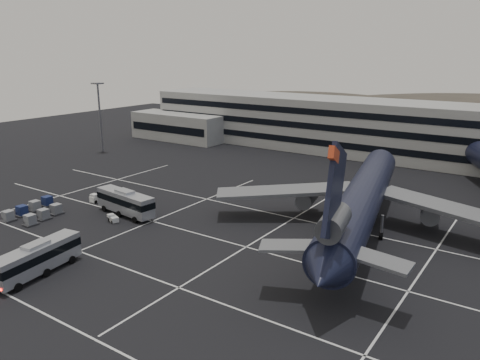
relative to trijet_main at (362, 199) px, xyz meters
The scene contains 11 objects.
ground 29.76m from the trijet_main, 141.95° to the right, with size 260.00×260.00×0.00m, color black.
lane_markings 28.59m from the trijet_main, 141.92° to the right, with size 90.00×55.62×0.01m.
terminal 59.14m from the trijet_main, 116.11° to the left, with size 125.00×26.00×24.00m.
hills 153.01m from the trijet_main, 91.91° to the left, with size 352.00×180.00×44.00m.
lightpole_left 80.16m from the trijet_main, 167.76° to the left, with size 2.40×2.40×18.28m.
trijet_main is the anchor object (origin of this frame).
bus_near 44.60m from the trijet_main, 127.93° to the right, with size 4.23×11.85×4.09m.
bus_far 37.74m from the trijet_main, 157.63° to the right, with size 12.37×4.17×4.29m.
tug_a 46.35m from the trijet_main, 164.31° to the right, with size 1.51×2.49×1.58m.
tug_b 38.54m from the trijet_main, 152.43° to the right, with size 2.24×1.81×1.26m.
uld_cluster 52.44m from the trijet_main, 153.85° to the right, with size 8.37×10.49×1.71m.
Camera 1 is at (45.10, -45.99, 26.26)m, focal length 35.00 mm.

